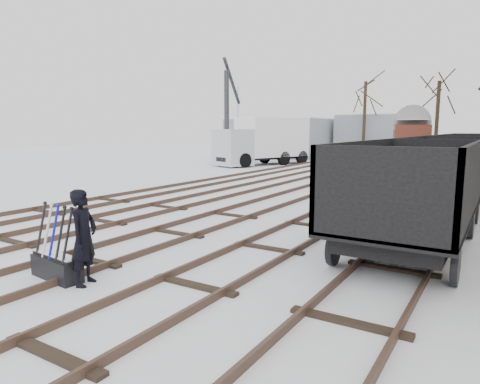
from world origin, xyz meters
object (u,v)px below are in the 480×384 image
at_px(ground_frame, 57,265).
at_px(worker, 84,238).
at_px(panel_van, 364,152).
at_px(crane, 228,136).
at_px(freight_wagon_a, 411,210).
at_px(box_van_wagon, 410,141).
at_px(lorry, 263,141).

relative_size(ground_frame, worker, 0.80).
height_order(panel_van, crane, crane).
height_order(freight_wagon_a, crane, crane).
bearing_deg(box_van_wagon, panel_van, 112.39).
bearing_deg(ground_frame, freight_wagon_a, 52.64).
bearing_deg(crane, freight_wagon_a, -64.93).
bearing_deg(box_van_wagon, lorry, 173.18).
height_order(worker, lorry, lorry).
bearing_deg(freight_wagon_a, lorry, 126.85).
bearing_deg(lorry, freight_wagon_a, -31.32).
distance_m(freight_wagon_a, box_van_wagon, 22.23).
bearing_deg(panel_van, ground_frame, -105.93).
height_order(freight_wagon_a, box_van_wagon, box_van_wagon).
bearing_deg(crane, panel_van, 23.28).
bearing_deg(lorry, worker, -46.42).
height_order(ground_frame, worker, worker).
distance_m(ground_frame, box_van_wagon, 27.80).
bearing_deg(panel_van, box_van_wagon, -75.95).
xyz_separation_m(freight_wagon_a, crane, (-19.11, 20.86, 1.34)).
xyz_separation_m(freight_wagon_a, lorry, (-15.33, 20.46, 0.99)).
xyz_separation_m(ground_frame, box_van_wagon, (1.59, 27.70, 1.82)).
bearing_deg(ground_frame, panel_van, 102.60).
bearing_deg(freight_wagon_a, box_van_wagon, 100.45).
height_order(worker, panel_van, worker).
bearing_deg(panel_van, lorry, -146.22).
relative_size(lorry, crane, 1.00).
distance_m(worker, lorry, 28.25).
xyz_separation_m(ground_frame, worker, (0.75, 0.10, 0.65)).
bearing_deg(crane, worker, -79.28).
height_order(freight_wagon_a, panel_van, freight_wagon_a).
relative_size(ground_frame, lorry, 0.17).
bearing_deg(lorry, crane, -164.21).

